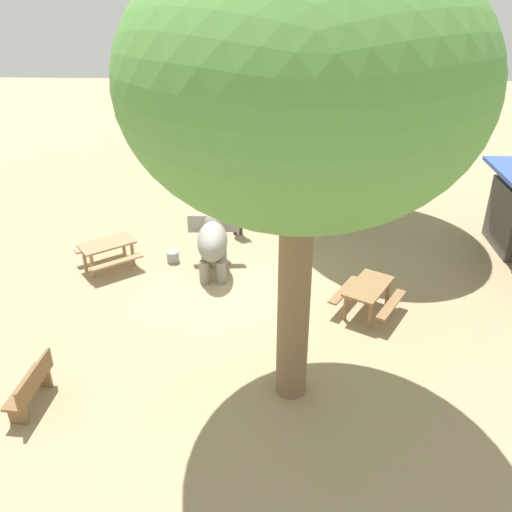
{
  "coord_description": "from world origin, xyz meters",
  "views": [
    {
      "loc": [
        12.71,
        1.29,
        7.8
      ],
      "look_at": [
        -0.36,
        0.79,
        0.8
      ],
      "focal_mm": 38.63,
      "sensor_mm": 36.0,
      "label": 1
    }
  ],
  "objects_px": {
    "elephant": "(213,240)",
    "shade_tree_main": "(368,38)",
    "picnic_table_near": "(108,249)",
    "feed_bucket": "(173,257)",
    "picnic_table_far": "(368,292)",
    "shade_tree_secondary": "(302,83)",
    "wooden_bench": "(31,386)",
    "person_handler": "(237,207)"
  },
  "relations": [
    {
      "from": "elephant",
      "to": "shade_tree_main",
      "type": "xyz_separation_m",
      "value": [
        -3.9,
        4.39,
        4.83
      ]
    },
    {
      "from": "shade_tree_main",
      "to": "picnic_table_near",
      "type": "distance_m",
      "value": 9.84
    },
    {
      "from": "picnic_table_near",
      "to": "feed_bucket",
      "type": "bearing_deg",
      "value": 155.16
    },
    {
      "from": "shade_tree_main",
      "to": "feed_bucket",
      "type": "relative_size",
      "value": 22.38
    },
    {
      "from": "feed_bucket",
      "to": "picnic_table_far",
      "type": "bearing_deg",
      "value": 65.28
    },
    {
      "from": "picnic_table_near",
      "to": "shade_tree_secondary",
      "type": "bearing_deg",
      "value": 98.22
    },
    {
      "from": "shade_tree_secondary",
      "to": "picnic_table_near",
      "type": "bearing_deg",
      "value": -134.12
    },
    {
      "from": "shade_tree_secondary",
      "to": "picnic_table_far",
      "type": "height_order",
      "value": "shade_tree_secondary"
    },
    {
      "from": "shade_tree_main",
      "to": "wooden_bench",
      "type": "xyz_separation_m",
      "value": [
        9.42,
        -7.39,
        -5.33
      ]
    },
    {
      "from": "elephant",
      "to": "feed_bucket",
      "type": "relative_size",
      "value": 6.14
    },
    {
      "from": "person_handler",
      "to": "shade_tree_main",
      "type": "bearing_deg",
      "value": 122.06
    },
    {
      "from": "picnic_table_far",
      "to": "feed_bucket",
      "type": "xyz_separation_m",
      "value": [
        -2.45,
        -5.32,
        -0.43
      ]
    },
    {
      "from": "person_handler",
      "to": "shade_tree_secondary",
      "type": "bearing_deg",
      "value": 23.12
    },
    {
      "from": "shade_tree_secondary",
      "to": "picnic_table_far",
      "type": "relative_size",
      "value": 4.13
    },
    {
      "from": "elephant",
      "to": "shade_tree_secondary",
      "type": "xyz_separation_m",
      "value": [
        4.9,
        2.11,
        5.18
      ]
    },
    {
      "from": "feed_bucket",
      "to": "shade_tree_main",
      "type": "bearing_deg",
      "value": 121.15
    },
    {
      "from": "picnic_table_near",
      "to": "feed_bucket",
      "type": "height_order",
      "value": "picnic_table_near"
    },
    {
      "from": "shade_tree_secondary",
      "to": "wooden_bench",
      "type": "height_order",
      "value": "shade_tree_secondary"
    },
    {
      "from": "picnic_table_near",
      "to": "person_handler",
      "type": "bearing_deg",
      "value": 175.49
    },
    {
      "from": "feed_bucket",
      "to": "wooden_bench",
      "type": "bearing_deg",
      "value": -16.13
    },
    {
      "from": "elephant",
      "to": "wooden_bench",
      "type": "bearing_deg",
      "value": 147.64
    },
    {
      "from": "person_handler",
      "to": "shade_tree_secondary",
      "type": "relative_size",
      "value": 0.19
    },
    {
      "from": "shade_tree_secondary",
      "to": "picnic_table_near",
      "type": "distance_m",
      "value": 9.07
    },
    {
      "from": "picnic_table_far",
      "to": "feed_bucket",
      "type": "height_order",
      "value": "picnic_table_far"
    },
    {
      "from": "person_handler",
      "to": "wooden_bench",
      "type": "height_order",
      "value": "person_handler"
    },
    {
      "from": "shade_tree_secondary",
      "to": "feed_bucket",
      "type": "relative_size",
      "value": 23.39
    },
    {
      "from": "shade_tree_secondary",
      "to": "picnic_table_near",
      "type": "xyz_separation_m",
      "value": [
        -4.98,
        -5.14,
        -5.57
      ]
    },
    {
      "from": "person_handler",
      "to": "picnic_table_near",
      "type": "relative_size",
      "value": 0.77
    },
    {
      "from": "shade_tree_main",
      "to": "feed_bucket",
      "type": "bearing_deg",
      "value": -58.85
    },
    {
      "from": "shade_tree_main",
      "to": "shade_tree_secondary",
      "type": "distance_m",
      "value": 9.1
    },
    {
      "from": "picnic_table_far",
      "to": "feed_bucket",
      "type": "distance_m",
      "value": 5.87
    },
    {
      "from": "person_handler",
      "to": "shade_tree_main",
      "type": "distance_m",
      "value": 6.39
    },
    {
      "from": "picnic_table_far",
      "to": "picnic_table_near",
      "type": "bearing_deg",
      "value": -75.94
    },
    {
      "from": "picnic_table_near",
      "to": "picnic_table_far",
      "type": "height_order",
      "value": "same"
    },
    {
      "from": "elephant",
      "to": "picnic_table_near",
      "type": "bearing_deg",
      "value": 84.64
    },
    {
      "from": "elephant",
      "to": "person_handler",
      "type": "height_order",
      "value": "person_handler"
    },
    {
      "from": "shade_tree_secondary",
      "to": "wooden_bench",
      "type": "distance_m",
      "value": 7.67
    },
    {
      "from": "picnic_table_far",
      "to": "shade_tree_main",
      "type": "bearing_deg",
      "value": -153.1
    },
    {
      "from": "picnic_table_near",
      "to": "picnic_table_far",
      "type": "distance_m",
      "value": 7.38
    },
    {
      "from": "elephant",
      "to": "picnic_table_near",
      "type": "distance_m",
      "value": 3.06
    },
    {
      "from": "shade_tree_secondary",
      "to": "person_handler",
      "type": "bearing_deg",
      "value": -167.76
    },
    {
      "from": "shade_tree_main",
      "to": "person_handler",
      "type": "bearing_deg",
      "value": -68.82
    }
  ]
}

